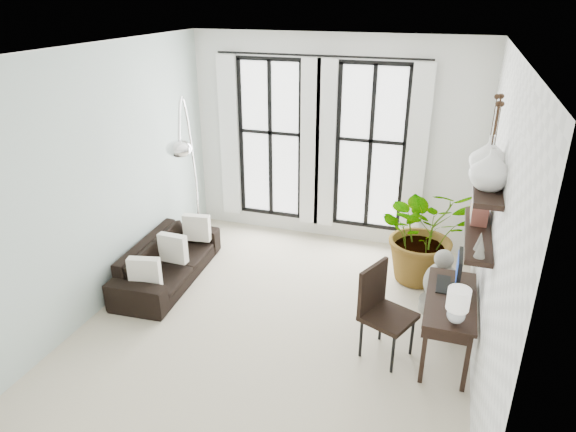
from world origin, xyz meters
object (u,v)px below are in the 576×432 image
at_px(desk, 450,303).
at_px(buddha, 440,286).
at_px(desk_chair, 381,306).
at_px(arc_lamp, 186,137).
at_px(sofa, 168,261).
at_px(plant, 425,232).

height_order(desk, buddha, desk).
bearing_deg(desk, desk_chair, -168.16).
height_order(arc_lamp, buddha, arc_lamp).
height_order(sofa, plant, plant).
relative_size(plant, arc_lamp, 0.58).
bearing_deg(plant, arc_lamp, -170.70).
relative_size(plant, buddha, 1.69).
bearing_deg(desk, buddha, 97.03).
xyz_separation_m(sofa, buddha, (3.64, 0.37, 0.07)).
bearing_deg(sofa, desk, -101.64).
height_order(plant, arc_lamp, arc_lamp).
height_order(sofa, desk, desk).
height_order(desk, desk_chair, desk).
distance_m(sofa, desk_chair, 3.13).
xyz_separation_m(desk_chair, arc_lamp, (-2.94, 1.26, 1.30)).
relative_size(arc_lamp, buddha, 2.90).
distance_m(arc_lamp, buddha, 3.86).
distance_m(sofa, desk, 3.81).
distance_m(plant, arc_lamp, 3.50).
height_order(plant, desk_chair, plant).
bearing_deg(desk_chair, arc_lamp, -179.64).
relative_size(desk, desk_chair, 1.16).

